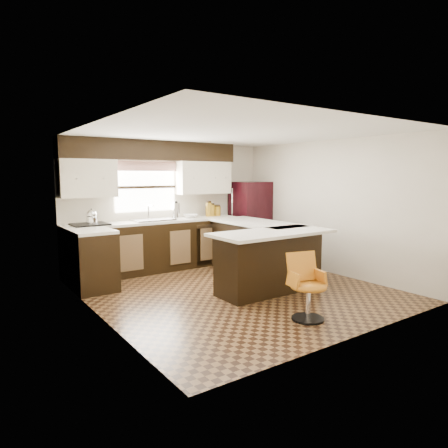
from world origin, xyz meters
TOP-DOWN VIEW (x-y plane):
  - floor at (0.00, 0.00)m, footprint 4.40×4.40m
  - ceiling at (0.00, 0.00)m, footprint 4.40×4.40m
  - wall_back at (0.00, 2.20)m, footprint 4.40×0.00m
  - wall_front at (0.00, -2.20)m, footprint 4.40×0.00m
  - wall_left at (-2.10, 0.00)m, footprint 0.00×4.40m
  - wall_right at (2.10, 0.00)m, footprint 0.00×4.40m
  - base_cab_back at (-0.45, 1.90)m, footprint 3.30×0.60m
  - base_cab_left at (-1.80, 1.25)m, footprint 0.60×0.70m
  - counter_back at (-0.45, 1.90)m, footprint 3.30×0.60m
  - counter_left at (-1.80, 1.25)m, footprint 0.60×0.70m
  - soffit at (-0.40, 2.03)m, footprint 3.40×0.35m
  - upper_cab_left at (-1.62, 2.03)m, footprint 0.94×0.35m
  - upper_cab_right at (0.68, 2.03)m, footprint 1.14×0.35m
  - window_pane at (-0.50, 2.18)m, footprint 1.20×0.02m
  - valance at (-0.50, 2.14)m, footprint 1.30×0.06m
  - sink at (-0.50, 1.88)m, footprint 0.75×0.45m
  - dishwasher at (0.55, 1.61)m, footprint 0.58×0.03m
  - cooktop at (-1.65, 1.88)m, footprint 0.58×0.50m
  - peninsula_long at (0.90, 0.62)m, footprint 0.60×1.95m
  - peninsula_return at (0.38, -0.35)m, footprint 1.65×0.60m
  - counter_pen_long at (0.95, 0.62)m, footprint 0.84×1.95m
  - counter_pen_return at (0.35, -0.44)m, footprint 1.89×0.84m
  - refrigerator at (1.73, 1.83)m, footprint 0.70×0.67m
  - bar_chair at (-0.03, -1.53)m, footprint 0.53×0.53m
  - kettle at (-1.62, 1.88)m, footprint 0.18×0.18m
  - percolator at (-0.01, 1.90)m, footprint 0.14×0.14m
  - mixing_bowl at (0.31, 1.90)m, footprint 0.37×0.37m
  - canister_large at (0.74, 1.92)m, footprint 0.12×0.12m
  - canister_med at (0.81, 1.92)m, footprint 0.13×0.13m
  - canister_small at (0.95, 1.92)m, footprint 0.14×0.14m

SIDE VIEW (x-z plane):
  - floor at x=0.00m, z-range 0.00..0.00m
  - bar_chair at x=-0.03m, z-range 0.00..0.82m
  - dishwasher at x=0.55m, z-range 0.04..0.82m
  - base_cab_back at x=-0.45m, z-range 0.00..0.90m
  - base_cab_left at x=-1.80m, z-range 0.00..0.90m
  - peninsula_long at x=0.90m, z-range 0.00..0.90m
  - peninsula_return at x=0.38m, z-range 0.00..0.90m
  - refrigerator at x=1.73m, z-range 0.00..1.63m
  - counter_back at x=-0.45m, z-range 0.90..0.94m
  - counter_left at x=-1.80m, z-range 0.90..0.94m
  - counter_pen_long at x=0.95m, z-range 0.90..0.94m
  - counter_pen_return at x=0.35m, z-range 0.90..0.94m
  - cooktop at x=-1.65m, z-range 0.94..0.97m
  - sink at x=-0.50m, z-range 0.95..0.98m
  - mixing_bowl at x=0.31m, z-range 0.95..1.01m
  - canister_small at x=0.95m, z-range 0.95..1.14m
  - canister_med at x=0.81m, z-range 0.94..1.18m
  - canister_large at x=0.74m, z-range 0.95..1.23m
  - kettle at x=-1.62m, z-range 0.97..1.22m
  - percolator at x=-0.01m, z-range 0.95..1.25m
  - wall_back at x=0.00m, z-range -1.00..3.40m
  - wall_front at x=0.00m, z-range -1.00..3.40m
  - wall_left at x=-2.10m, z-range -1.00..3.40m
  - wall_right at x=2.10m, z-range -1.00..3.40m
  - window_pane at x=-0.50m, z-range 1.10..2.00m
  - upper_cab_left at x=-1.62m, z-range 1.40..2.04m
  - upper_cab_right at x=0.68m, z-range 1.40..2.04m
  - valance at x=-0.50m, z-range 1.85..2.03m
  - soffit at x=-0.40m, z-range 2.04..2.40m
  - ceiling at x=0.00m, z-range 2.40..2.40m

